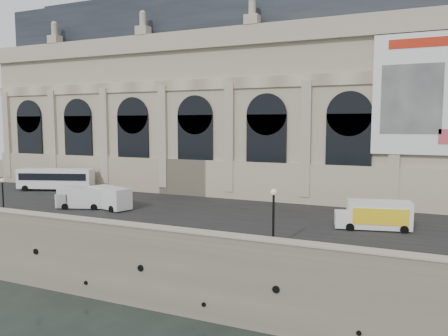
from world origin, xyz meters
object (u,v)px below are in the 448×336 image
(box_truck, at_px, (374,215))
(lamp_left, at_px, (3,198))
(van_c, at_px, (108,198))
(lamp_right, at_px, (273,219))
(bus_left, at_px, (56,178))
(van_b, at_px, (80,198))

(box_truck, distance_m, lamp_left, 37.70)
(van_c, bearing_deg, box_truck, 3.55)
(lamp_right, bearing_deg, bus_left, 157.27)
(bus_left, relative_size, lamp_right, 2.32)
(van_c, height_order, lamp_left, lamp_left)
(van_b, bearing_deg, bus_left, 144.28)
(van_b, relative_size, box_truck, 0.84)
(van_c, bearing_deg, lamp_right, -19.87)
(bus_left, distance_m, lamp_left, 18.20)
(van_b, height_order, box_truck, box_truck)
(van_c, bearing_deg, van_b, -159.87)
(bus_left, xyz_separation_m, box_truck, (44.92, -6.09, -0.45))
(van_c, height_order, box_truck, box_truck)
(bus_left, height_order, lamp_right, lamp_right)
(lamp_left, height_order, lamp_right, lamp_right)
(bus_left, bearing_deg, box_truck, -7.72)
(box_truck, bearing_deg, lamp_left, -164.67)
(van_b, distance_m, lamp_right, 26.52)
(bus_left, height_order, box_truck, bus_left)
(bus_left, bearing_deg, lamp_left, -61.90)
(van_c, relative_size, box_truck, 0.87)
(lamp_right, bearing_deg, lamp_left, -179.88)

